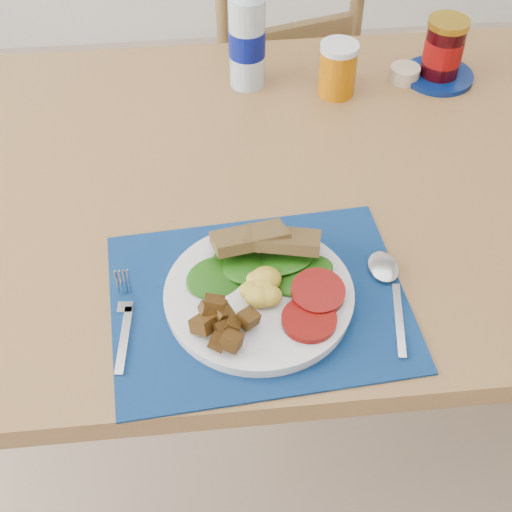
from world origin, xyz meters
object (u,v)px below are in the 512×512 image
(breakfast_plate, at_px, (255,294))
(jam_on_saucer, at_px, (443,53))
(juice_glass, at_px, (337,71))
(chair_far, at_px, (274,61))
(water_bottle, at_px, (247,35))

(breakfast_plate, distance_m, jam_on_saucer, 0.69)
(juice_glass, distance_m, jam_on_saucer, 0.22)
(chair_far, relative_size, water_bottle, 4.44)
(water_bottle, bearing_deg, juice_glass, -16.93)
(chair_far, xyz_separation_m, breakfast_plate, (-0.15, -0.97, 0.22))
(water_bottle, bearing_deg, breakfast_plate, -94.32)
(chair_far, bearing_deg, breakfast_plate, 65.88)
(chair_far, distance_m, juice_glass, 0.53)
(breakfast_plate, bearing_deg, chair_far, 80.04)
(chair_far, bearing_deg, jam_on_saucer, 107.32)
(breakfast_plate, relative_size, juice_glass, 2.71)
(breakfast_plate, bearing_deg, water_bottle, 84.44)
(breakfast_plate, relative_size, water_bottle, 1.11)
(chair_far, xyz_separation_m, juice_glass, (0.06, -0.46, 0.25))
(juice_glass, xyz_separation_m, jam_on_saucer, (0.21, 0.03, 0.01))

